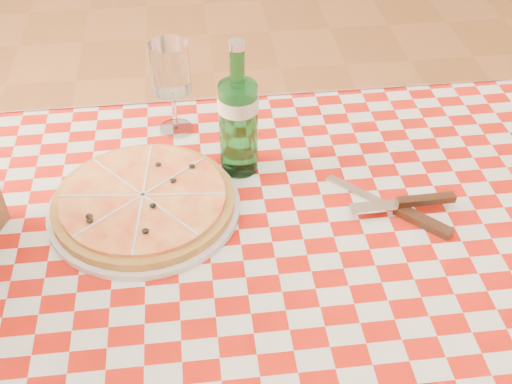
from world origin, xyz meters
TOP-DOWN VIEW (x-y plane):
  - dining_table at (0.00, 0.00)m, footprint 1.20×0.80m
  - tablecloth at (0.00, 0.00)m, footprint 1.30×0.90m
  - pizza_plate at (-0.21, 0.10)m, footprint 0.36×0.36m
  - water_bottle at (-0.03, 0.20)m, footprint 0.09×0.09m
  - wine_glass at (-0.15, 0.34)m, footprint 0.09×0.09m
  - cutlery at (0.22, 0.05)m, footprint 0.32×0.29m

SIDE VIEW (x-z plane):
  - dining_table at x=0.00m, z-range 0.28..1.03m
  - tablecloth at x=0.00m, z-range 0.75..0.76m
  - cutlery at x=0.22m, z-range 0.76..0.79m
  - pizza_plate at x=-0.21m, z-range 0.76..0.80m
  - wine_glass at x=-0.15m, z-range 0.76..0.95m
  - water_bottle at x=-0.03m, z-range 0.76..1.02m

